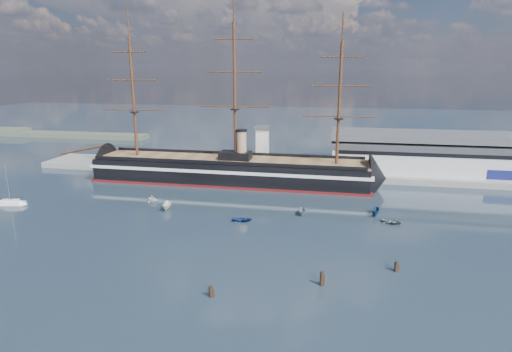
# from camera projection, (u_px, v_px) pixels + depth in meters

# --- Properties ---
(ground) EXTENTS (600.00, 600.00, 0.00)m
(ground) POSITION_uv_depth(u_px,v_px,m) (231.00, 201.00, 119.77)
(ground) COLOR #222E39
(ground) RESTS_ON ground
(quay) EXTENTS (180.00, 18.00, 2.00)m
(quay) POSITION_uv_depth(u_px,v_px,m) (283.00, 173.00, 152.21)
(quay) COLOR slate
(quay) RESTS_ON ground
(warehouse) EXTENTS (63.00, 21.00, 11.60)m
(warehouse) POSITION_uv_depth(u_px,v_px,m) (425.00, 154.00, 145.25)
(warehouse) COLOR #B7BABC
(warehouse) RESTS_ON ground
(quay_tower) EXTENTS (5.00, 5.00, 15.00)m
(quay_tower) POSITION_uv_depth(u_px,v_px,m) (262.00, 147.00, 148.24)
(quay_tower) COLOR silver
(quay_tower) RESTS_ON ground
(shoreline) EXTENTS (120.00, 10.00, 4.00)m
(shoreline) POSITION_uv_depth(u_px,v_px,m) (28.00, 133.00, 235.37)
(shoreline) COLOR #3F4C38
(shoreline) RESTS_ON ground
(warship) EXTENTS (112.93, 16.79, 53.94)m
(warship) POSITION_uv_depth(u_px,v_px,m) (225.00, 170.00, 139.14)
(warship) COLOR black
(warship) RESTS_ON ground
(sailboat) EXTENTS (7.29, 3.28, 11.26)m
(sailboat) POSITION_uv_depth(u_px,v_px,m) (12.00, 202.00, 116.53)
(sailboat) COLOR white
(sailboat) RESTS_ON ground
(motorboat_a) EXTENTS (6.49, 3.46, 2.46)m
(motorboat_a) POSITION_uv_depth(u_px,v_px,m) (167.00, 210.00, 112.85)
(motorboat_a) COLOR silver
(motorboat_a) RESTS_ON ground
(motorboat_b) EXTENTS (1.59, 3.16, 1.41)m
(motorboat_b) POSITION_uv_depth(u_px,v_px,m) (242.00, 221.00, 104.27)
(motorboat_b) COLOR navy
(motorboat_b) RESTS_ON ground
(motorboat_c) EXTENTS (5.21, 2.35, 2.02)m
(motorboat_c) POSITION_uv_depth(u_px,v_px,m) (302.00, 215.00, 108.84)
(motorboat_c) COLOR slate
(motorboat_c) RESTS_ON ground
(motorboat_d) EXTENTS (5.02, 6.26, 2.12)m
(motorboat_d) POSITION_uv_depth(u_px,v_px,m) (153.00, 202.00, 119.33)
(motorboat_d) COLOR white
(motorboat_d) RESTS_ON ground
(motorboat_e) EXTENTS (2.29, 3.19, 1.38)m
(motorboat_e) POSITION_uv_depth(u_px,v_px,m) (391.00, 223.00, 102.83)
(motorboat_e) COLOR slate
(motorboat_e) RESTS_ON ground
(motorboat_f) EXTENTS (5.70, 2.60, 2.21)m
(motorboat_f) POSITION_uv_depth(u_px,v_px,m) (375.00, 215.00, 108.52)
(motorboat_f) COLOR navy
(motorboat_f) RESTS_ON ground
(piling_near_mid) EXTENTS (0.64, 0.64, 2.65)m
(piling_near_mid) POSITION_uv_depth(u_px,v_px,m) (211.00, 297.00, 69.85)
(piling_near_mid) COLOR black
(piling_near_mid) RESTS_ON ground
(piling_near_right) EXTENTS (0.64, 0.64, 3.36)m
(piling_near_right) POSITION_uv_depth(u_px,v_px,m) (321.00, 285.00, 73.57)
(piling_near_right) COLOR black
(piling_near_right) RESTS_ON ground
(piling_far_right) EXTENTS (0.64, 0.64, 2.72)m
(piling_far_right) POSITION_uv_depth(u_px,v_px,m) (396.00, 271.00, 78.62)
(piling_far_right) COLOR black
(piling_far_right) RESTS_ON ground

